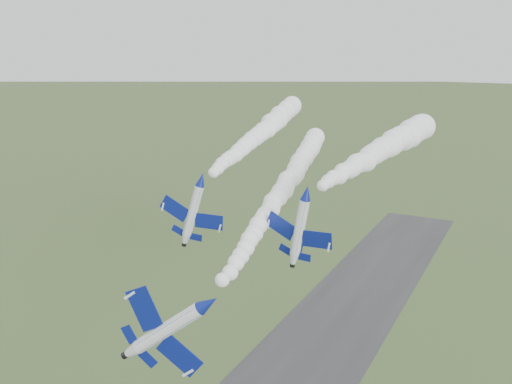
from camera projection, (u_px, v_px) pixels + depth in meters
jet_lead at (208, 304)px, 62.86m from camera, size 7.66×14.35×9.68m
smoke_trail_jet_lead at (285, 187)px, 101.70m from camera, size 24.25×74.64×4.54m
jet_pair_left at (201, 179)px, 87.31m from camera, size 10.34×12.64×3.98m
smoke_trail_jet_pair_left at (262, 131)px, 123.95m from camera, size 20.24×72.54×5.24m
jet_pair_right at (306, 193)px, 80.77m from camera, size 10.73×13.00×3.57m
smoke_trail_jet_pair_right at (382, 150)px, 105.80m from camera, size 10.23×56.18×5.76m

